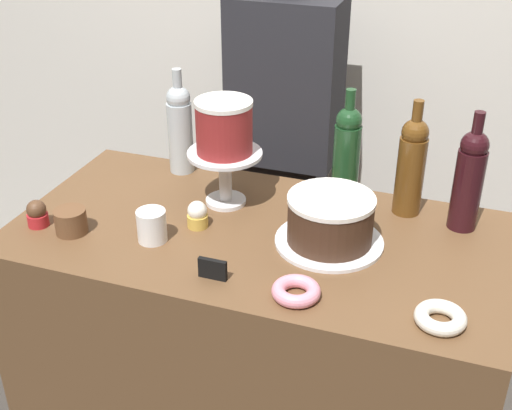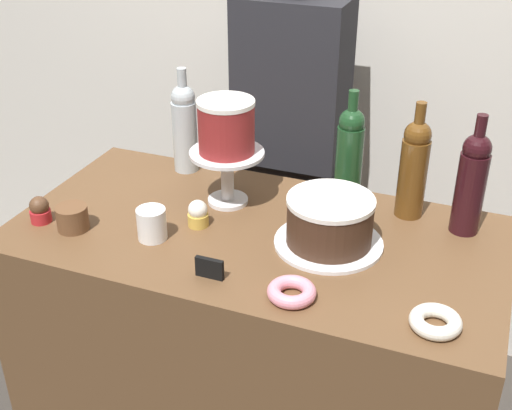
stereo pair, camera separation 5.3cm
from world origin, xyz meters
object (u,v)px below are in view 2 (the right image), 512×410
object	(u,v)px
wine_bottle_green	(349,153)
cookie_stack	(72,218)
cupcake_vanilla	(198,214)
coffee_cup_ceramic	(152,224)
white_layer_cake	(226,126)
donut_sugar	(435,322)
wine_bottle_dark_red	(471,182)
wine_bottle_clear	(185,126)
wine_bottle_amber	(414,167)
cupcake_chocolate	(40,210)
barista_figure	(290,160)
chocolate_round_cake	(330,220)
donut_pink	(292,292)
cake_stand_pedestal	(227,168)
price_sign_chalkboard	(210,268)

from	to	relation	value
wine_bottle_green	cookie_stack	size ratio (longest dim) A/B	3.87
cupcake_vanilla	coffee_cup_ceramic	bearing A→B (deg)	-128.75
white_layer_cake	coffee_cup_ceramic	bearing A→B (deg)	-112.56
donut_sugar	wine_bottle_dark_red	bearing A→B (deg)	88.46
wine_bottle_clear	cupcake_vanilla	distance (m)	0.37
wine_bottle_amber	coffee_cup_ceramic	size ratio (longest dim) A/B	3.83
cupcake_chocolate	barista_figure	world-z (taller)	barista_figure
white_layer_cake	wine_bottle_amber	bearing A→B (deg)	13.44
donut_sugar	cupcake_vanilla	bearing A→B (deg)	162.83
wine_bottle_green	wine_bottle_dark_red	bearing A→B (deg)	-9.99
chocolate_round_cake	donut_pink	size ratio (longest dim) A/B	1.97
cupcake_chocolate	white_layer_cake	bearing A→B (deg)	33.66
wine_bottle_dark_red	cupcake_chocolate	xyz separation A→B (m)	(-1.07, -0.37, -0.11)
cookie_stack	chocolate_round_cake	bearing A→B (deg)	14.69
wine_bottle_green	cupcake_chocolate	distance (m)	0.86
wine_bottle_clear	cupcake_vanilla	xyz separation A→B (m)	(0.18, -0.30, -0.11)
cake_stand_pedestal	white_layer_cake	bearing A→B (deg)	90.00
price_sign_chalkboard	coffee_cup_ceramic	distance (m)	0.24
wine_bottle_clear	donut_pink	bearing A→B (deg)	-44.55
wine_bottle_clear	white_layer_cake	bearing A→B (deg)	-36.12
wine_bottle_green	wine_bottle_amber	xyz separation A→B (m)	(0.18, -0.03, 0.00)
wine_bottle_green	wine_bottle_dark_red	distance (m)	0.34
donut_pink	cookie_stack	size ratio (longest dim) A/B	1.33
cake_stand_pedestal	donut_sugar	size ratio (longest dim) A/B	1.85
wine_bottle_green	wine_bottle_amber	bearing A→B (deg)	-8.14
donut_pink	coffee_cup_ceramic	size ratio (longest dim) A/B	1.32
coffee_cup_ceramic	cupcake_vanilla	bearing A→B (deg)	51.25
wine_bottle_amber	coffee_cup_ceramic	distance (m)	0.71
white_layer_cake	cupcake_vanilla	xyz separation A→B (m)	(-0.02, -0.15, -0.20)
wine_bottle_clear	barista_figure	distance (m)	0.47
wine_bottle_dark_red	wine_bottle_amber	bearing A→B (deg)	167.82
donut_pink	cookie_stack	bearing A→B (deg)	173.19
wine_bottle_green	chocolate_round_cake	bearing A→B (deg)	-85.49
cake_stand_pedestal	wine_bottle_green	size ratio (longest dim) A/B	0.64
wine_bottle_dark_red	chocolate_round_cake	bearing A→B (deg)	-147.57
chocolate_round_cake	price_sign_chalkboard	distance (m)	0.33
white_layer_cake	cupcake_vanilla	size ratio (longest dim) A/B	2.10
white_layer_cake	wine_bottle_dark_red	size ratio (longest dim) A/B	0.48
cupcake_vanilla	cookie_stack	bearing A→B (deg)	-155.48
price_sign_chalkboard	cupcake_vanilla	bearing A→B (deg)	122.01
cookie_stack	cupcake_chocolate	bearing A→B (deg)	179.55
wine_bottle_green	barista_figure	bearing A→B (deg)	129.59
chocolate_round_cake	wine_bottle_dark_red	distance (m)	0.38
donut_pink	cupcake_vanilla	bearing A→B (deg)	147.59
cupcake_chocolate	donut_sugar	size ratio (longest dim) A/B	0.66
cupcake_vanilla	cookie_stack	size ratio (longest dim) A/B	0.88
wine_bottle_dark_red	cookie_stack	world-z (taller)	wine_bottle_dark_red
cake_stand_pedestal	donut_pink	world-z (taller)	cake_stand_pedestal
cupcake_vanilla	barista_figure	xyz separation A→B (m)	(0.04, 0.64, -0.11)
wine_bottle_clear	cupcake_chocolate	distance (m)	0.50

